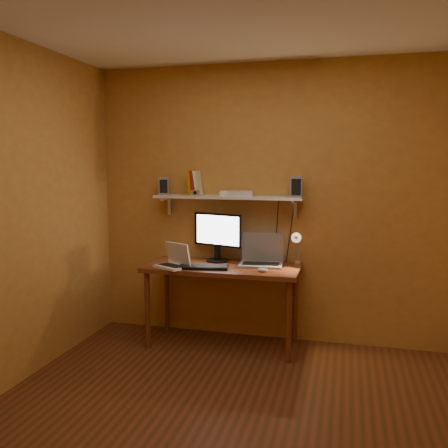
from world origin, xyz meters
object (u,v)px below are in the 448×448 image
(monitor, at_px, (217,234))
(mouse, at_px, (263,270))
(desk, at_px, (222,275))
(speaker_right, at_px, (297,187))
(desk_lamp, at_px, (297,244))
(speaker_left, at_px, (164,186))
(wall_shelf, at_px, (228,198))
(router, at_px, (236,193))
(laptop, at_px, (262,257))
(netbook, at_px, (174,260))
(shelf_camera, at_px, (195,193))
(keyboard, at_px, (203,267))

(monitor, bearing_deg, mouse, -16.99)
(desk, relative_size, speaker_right, 7.55)
(speaker_right, bearing_deg, desk_lamp, -72.54)
(speaker_left, bearing_deg, wall_shelf, -19.11)
(desk, relative_size, router, 4.69)
(desk_lamp, bearing_deg, desk, -169.19)
(monitor, distance_m, desk_lamp, 0.76)
(laptop, bearing_deg, desk, -162.07)
(desk, xyz_separation_m, mouse, (0.40, -0.15, 0.10))
(speaker_right, bearing_deg, monitor, 179.80)
(speaker_left, bearing_deg, netbook, -75.22)
(laptop, relative_size, netbook, 1.16)
(desk_lamp, height_order, router, router)
(desk_lamp, distance_m, speaker_right, 0.51)
(monitor, height_order, router, router)
(desk, distance_m, desk_lamp, 0.73)
(router, bearing_deg, mouse, -46.72)
(netbook, bearing_deg, shelf_camera, 99.33)
(desk, bearing_deg, speaker_right, 16.37)
(speaker_right, height_order, shelf_camera, speaker_right)
(wall_shelf, height_order, monitor, wall_shelf)
(monitor, distance_m, speaker_left, 0.70)
(speaker_right, xyz_separation_m, router, (-0.55, -0.01, -0.07))
(mouse, distance_m, shelf_camera, 0.99)
(mouse, bearing_deg, desk_lamp, 45.38)
(monitor, distance_m, laptop, 0.47)
(monitor, xyz_separation_m, speaker_left, (-0.54, 0.02, 0.45))
(desk, xyz_separation_m, speaker_left, (-0.64, 0.20, 0.79))
(speaker_left, xyz_separation_m, router, (0.73, -0.02, -0.06))
(netbook, bearing_deg, wall_shelf, 68.73)
(wall_shelf, bearing_deg, monitor, -174.97)
(monitor, relative_size, shelf_camera, 5.28)
(monitor, bearing_deg, speaker_right, 17.33)
(netbook, xyz_separation_m, keyboard, (0.27, -0.00, -0.05))
(desk, relative_size, mouse, 14.80)
(wall_shelf, relative_size, desk_lamp, 3.73)
(wall_shelf, height_order, laptop, wall_shelf)
(desk_lamp, bearing_deg, netbook, -165.04)
(mouse, relative_size, desk_lamp, 0.25)
(desk, xyz_separation_m, shelf_camera, (-0.30, 0.14, 0.74))
(desk, xyz_separation_m, router, (0.09, 0.18, 0.74))
(speaker_left, relative_size, shelf_camera, 1.76)
(netbook, distance_m, router, 0.84)
(wall_shelf, xyz_separation_m, monitor, (-0.10, -0.01, -0.35))
(speaker_left, bearing_deg, desk_lamp, -21.66)
(speaker_right, bearing_deg, laptop, -170.41)
(desk, xyz_separation_m, monitor, (-0.10, 0.19, 0.34))
(monitor, relative_size, speaker_left, 2.99)
(netbook, height_order, router, router)
(speaker_right, relative_size, router, 0.62)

